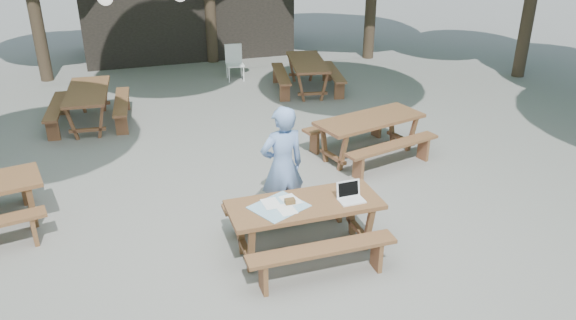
# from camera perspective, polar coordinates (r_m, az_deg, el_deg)

# --- Properties ---
(ground) EXTENTS (80.00, 80.00, 0.00)m
(ground) POSITION_cam_1_polar(r_m,az_deg,el_deg) (8.43, -2.48, -5.84)
(ground) COLOR #63635F
(ground) RESTS_ON ground
(pavilion) EXTENTS (6.00, 3.00, 2.80)m
(pavilion) POSITION_cam_1_polar(r_m,az_deg,el_deg) (17.89, -10.46, 15.22)
(pavilion) COLOR black
(pavilion) RESTS_ON ground
(main_picnic_table) EXTENTS (2.00, 1.58, 0.75)m
(main_picnic_table) POSITION_cam_1_polar(r_m,az_deg,el_deg) (7.47, 1.67, -6.78)
(main_picnic_table) COLOR brown
(main_picnic_table) RESTS_ON ground
(picnic_table_ne) EXTENTS (2.23, 1.99, 0.75)m
(picnic_table_ne) POSITION_cam_1_polar(r_m,az_deg,el_deg) (10.34, 8.20, 2.38)
(picnic_table_ne) COLOR brown
(picnic_table_ne) RESTS_ON ground
(picnic_table_far_w) EXTENTS (1.73, 2.06, 0.75)m
(picnic_table_far_w) POSITION_cam_1_polar(r_m,az_deg,el_deg) (12.45, -19.52, 5.12)
(picnic_table_far_w) COLOR brown
(picnic_table_far_w) RESTS_ON ground
(picnic_table_far_e) EXTENTS (1.90, 2.16, 0.75)m
(picnic_table_far_e) POSITION_cam_1_polar(r_m,az_deg,el_deg) (13.93, 1.97, 8.60)
(picnic_table_far_e) COLOR brown
(picnic_table_far_e) RESTS_ON ground
(woman) EXTENTS (0.70, 0.50, 1.80)m
(woman) POSITION_cam_1_polar(r_m,az_deg,el_deg) (7.90, -0.58, -0.68)
(woman) COLOR #6F8FCA
(woman) RESTS_ON ground
(plastic_chair) EXTENTS (0.47, 0.47, 0.90)m
(plastic_chair) POSITION_cam_1_polar(r_m,az_deg,el_deg) (14.93, -5.40, 9.10)
(plastic_chair) COLOR white
(plastic_chair) RESTS_ON ground
(laptop) EXTENTS (0.34, 0.27, 0.24)m
(laptop) POSITION_cam_1_polar(r_m,az_deg,el_deg) (7.38, 6.32, -3.57)
(laptop) COLOR white
(laptop) RESTS_ON main_picnic_table
(tabletop_clutter) EXTENTS (0.82, 0.78, 0.08)m
(tabletop_clutter) POSITION_cam_1_polar(r_m,az_deg,el_deg) (7.20, -0.70, -4.63)
(tabletop_clutter) COLOR teal
(tabletop_clutter) RESTS_ON main_picnic_table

